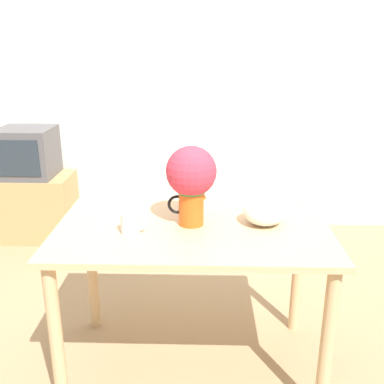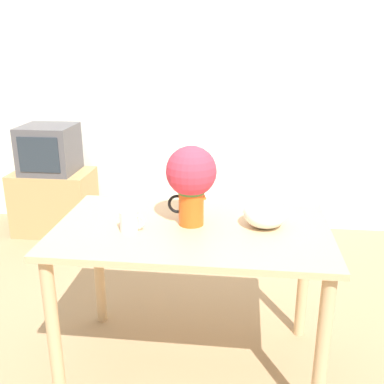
{
  "view_description": "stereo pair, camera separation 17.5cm",
  "coord_description": "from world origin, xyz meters",
  "px_view_note": "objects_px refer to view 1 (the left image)",
  "views": [
    {
      "loc": [
        0.13,
        -1.97,
        1.63
      ],
      "look_at": [
        0.07,
        0.03,
        0.95
      ],
      "focal_mm": 42.0,
      "sensor_mm": 36.0,
      "label": 1
    },
    {
      "loc": [
        0.3,
        -1.96,
        1.63
      ],
      "look_at": [
        0.07,
        0.03,
        0.95
      ],
      "focal_mm": 42.0,
      "sensor_mm": 36.0,
      "label": 2
    }
  ],
  "objects_px": {
    "coffee_mug": "(131,223)",
    "white_bowl": "(264,211)",
    "tv_set": "(27,152)",
    "flower_vase": "(191,178)"
  },
  "relations": [
    {
      "from": "tv_set",
      "to": "flower_vase",
      "type": "bearing_deg",
      "value": -48.1
    },
    {
      "from": "flower_vase",
      "to": "white_bowl",
      "type": "bearing_deg",
      "value": 1.64
    },
    {
      "from": "flower_vase",
      "to": "coffee_mug",
      "type": "height_order",
      "value": "flower_vase"
    },
    {
      "from": "flower_vase",
      "to": "coffee_mug",
      "type": "relative_size",
      "value": 3.23
    },
    {
      "from": "tv_set",
      "to": "coffee_mug",
      "type": "bearing_deg",
      "value": -56.12
    },
    {
      "from": "white_bowl",
      "to": "flower_vase",
      "type": "bearing_deg",
      "value": -178.36
    },
    {
      "from": "flower_vase",
      "to": "white_bowl",
      "type": "relative_size",
      "value": 1.89
    },
    {
      "from": "coffee_mug",
      "to": "white_bowl",
      "type": "bearing_deg",
      "value": 11.35
    },
    {
      "from": "white_bowl",
      "to": "coffee_mug",
      "type": "bearing_deg",
      "value": -168.65
    },
    {
      "from": "white_bowl",
      "to": "tv_set",
      "type": "relative_size",
      "value": 0.47
    }
  ]
}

